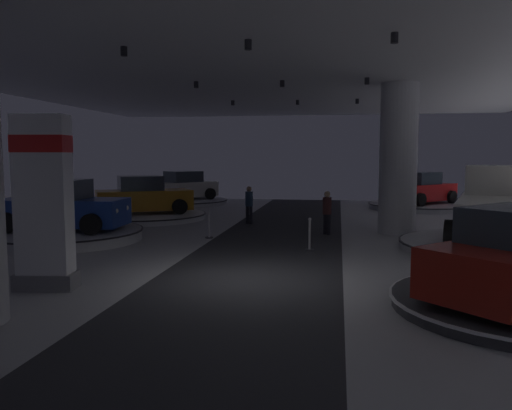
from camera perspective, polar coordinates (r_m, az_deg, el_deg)
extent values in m
cube|color=#B2B2B7|center=(12.07, -0.94, -8.37)|extent=(24.00, 44.00, 0.05)
cube|color=#2D2D33|center=(12.06, -0.94, -8.23)|extent=(4.40, 44.00, 0.01)
cube|color=silver|center=(12.03, -0.98, 18.39)|extent=(24.00, 44.00, 0.10)
cylinder|color=black|center=(12.95, -14.50, 16.24)|extent=(0.16, 0.16, 0.22)
cylinder|color=black|center=(18.27, -6.69, 13.17)|extent=(0.16, 0.16, 0.22)
cylinder|color=black|center=(24.19, -2.60, 11.30)|extent=(0.16, 0.16, 0.22)
cylinder|color=black|center=(11.87, -0.88, 17.42)|extent=(0.16, 0.16, 0.22)
cylinder|color=black|center=(17.91, 2.94, 13.35)|extent=(0.16, 0.16, 0.22)
cylinder|color=black|center=(24.00, 4.66, 11.33)|extent=(0.16, 0.16, 0.22)
cylinder|color=black|center=(11.59, 15.17, 17.53)|extent=(0.16, 0.16, 0.22)
cylinder|color=black|center=(17.68, 12.26, 13.34)|extent=(0.16, 0.16, 0.22)
cylinder|color=black|center=(23.92, 11.21, 11.27)|extent=(0.16, 0.16, 0.22)
cylinder|color=silver|center=(19.60, 15.57, 4.94)|extent=(1.37, 1.37, 5.50)
cube|color=slate|center=(12.06, -22.28, -7.82)|extent=(1.34, 0.81, 0.35)
cube|color=white|center=(11.78, -22.60, 1.05)|extent=(1.17, 0.70, 3.38)
cube|color=red|center=(11.76, -22.80, 6.31)|extent=(1.19, 0.73, 0.36)
cylinder|color=#B7B7BC|center=(29.19, 17.84, -0.13)|extent=(5.44, 5.44, 0.30)
cylinder|color=black|center=(29.18, 17.84, 0.10)|extent=(5.55, 5.55, 0.05)
cube|color=red|center=(29.13, 17.88, 1.36)|extent=(4.18, 4.30, 0.90)
cube|color=#2D3842|center=(28.96, 17.75, 2.82)|extent=(2.44, 2.45, 0.70)
cylinder|color=black|center=(30.88, 17.83, 1.08)|extent=(0.62, 0.65, 0.68)
cylinder|color=black|center=(29.81, 21.00, 0.83)|extent=(0.62, 0.65, 0.68)
cylinder|color=black|center=(28.58, 14.59, 0.83)|extent=(0.62, 0.65, 0.68)
cylinder|color=black|center=(27.41, 17.90, 0.55)|extent=(0.62, 0.65, 0.68)
sphere|color=white|center=(31.10, 19.27, 1.77)|extent=(0.18, 0.18, 0.18)
sphere|color=white|center=(30.58, 20.83, 1.66)|extent=(0.18, 0.18, 0.18)
cylinder|color=silver|center=(23.95, -12.32, -1.20)|extent=(5.49, 5.49, 0.26)
cylinder|color=black|center=(23.94, -12.33, -0.96)|extent=(5.60, 5.60, 0.05)
cube|color=#B77519|center=(23.88, -12.36, 0.56)|extent=(4.54, 3.65, 0.90)
cube|color=#2D3842|center=(23.80, -12.75, 2.34)|extent=(2.42, 2.30, 0.70)
cylinder|color=black|center=(25.12, -9.45, 0.23)|extent=(0.70, 0.53, 0.68)
cylinder|color=black|center=(23.17, -8.49, -0.19)|extent=(0.70, 0.53, 0.68)
cylinder|color=black|center=(24.73, -15.96, 0.01)|extent=(0.70, 0.53, 0.68)
cylinder|color=black|center=(22.75, -15.54, -0.43)|extent=(0.70, 0.53, 0.68)
sphere|color=white|center=(24.73, -7.81, 1.06)|extent=(0.18, 0.18, 0.18)
sphere|color=white|center=(23.77, -7.27, 0.89)|extent=(0.18, 0.18, 0.18)
cylinder|color=#B7B7BC|center=(18.57, -20.71, -3.17)|extent=(5.24, 5.24, 0.37)
cylinder|color=black|center=(18.55, -20.72, -2.70)|extent=(5.35, 5.35, 0.05)
cube|color=navy|center=(18.48, -20.79, -0.74)|extent=(4.31, 2.07, 0.90)
cube|color=#2D3842|center=(18.48, -21.29, 1.58)|extent=(2.00, 1.68, 0.70)
cylinder|color=black|center=(18.84, -15.52, -1.29)|extent=(0.69, 0.26, 0.68)
cylinder|color=black|center=(17.01, -17.93, -2.07)|extent=(0.69, 0.26, 0.68)
cylinder|color=black|center=(20.04, -23.17, -1.14)|extent=(0.69, 0.26, 0.68)
cylinder|color=black|center=(18.33, -26.15, -1.84)|extent=(0.69, 0.26, 0.68)
sphere|color=white|center=(18.11, -14.26, -0.31)|extent=(0.18, 0.18, 0.18)
sphere|color=white|center=(17.19, -15.37, -0.64)|extent=(0.18, 0.18, 0.18)
cylinder|color=#B7B7BC|center=(31.29, -8.30, 0.39)|extent=(5.46, 5.46, 0.24)
cylinder|color=black|center=(31.28, -8.30, 0.56)|extent=(5.57, 5.57, 0.05)
cube|color=silver|center=(31.24, -8.31, 1.73)|extent=(4.15, 4.32, 0.90)
cube|color=#2D3842|center=(31.27, -8.10, 3.11)|extent=(2.43, 2.46, 0.70)
cylinder|color=black|center=(29.69, -9.71, 0.99)|extent=(0.62, 0.65, 0.68)
cylinder|color=black|center=(31.45, -11.47, 1.21)|extent=(0.62, 0.65, 0.68)
cylinder|color=black|center=(31.16, -5.11, 1.26)|extent=(0.62, 0.65, 0.68)
cylinder|color=black|center=(32.84, -7.04, 1.45)|extent=(0.62, 0.65, 0.68)
sphere|color=white|center=(29.81, -11.25, 1.72)|extent=(0.18, 0.18, 0.18)
sphere|color=white|center=(30.69, -12.10, 1.81)|extent=(0.18, 0.18, 0.18)
cylinder|color=black|center=(12.40, 26.62, -5.75)|extent=(0.64, 0.63, 0.68)
cylinder|color=black|center=(10.02, 18.74, -8.02)|extent=(0.64, 0.63, 0.68)
cylinder|color=#B7B7BC|center=(17.22, 25.06, -4.19)|extent=(5.57, 5.57, 0.25)
cylinder|color=black|center=(17.21, 25.08, -3.88)|extent=(5.68, 5.68, 0.05)
cube|color=silver|center=(17.11, 25.18, -1.30)|extent=(3.46, 5.67, 1.20)
cube|color=silver|center=(18.72, 25.30, 2.46)|extent=(2.29, 2.15, 1.00)
cube|color=#28333D|center=(18.21, 25.31, 2.39)|extent=(1.70, 0.55, 0.75)
cylinder|color=black|center=(19.02, 21.58, -1.53)|extent=(0.50, 0.88, 0.84)
cylinder|color=black|center=(15.34, 20.76, -3.10)|extent=(0.50, 0.88, 0.84)
cylinder|color=black|center=(21.60, -0.58, -1.07)|extent=(0.14, 0.14, 0.80)
cylinder|color=black|center=(21.70, -0.97, -1.04)|extent=(0.14, 0.14, 0.80)
cylinder|color=#233851|center=(21.58, -0.78, 0.68)|extent=(0.32, 0.32, 0.62)
sphere|color=#99755B|center=(21.55, -0.78, 1.80)|extent=(0.22, 0.22, 0.22)
cylinder|color=black|center=(18.81, 8.09, -2.10)|extent=(0.14, 0.14, 0.80)
cylinder|color=black|center=(18.93, 7.71, -2.05)|extent=(0.14, 0.14, 0.80)
cylinder|color=#472323|center=(18.80, 7.92, -0.08)|extent=(0.32, 0.32, 0.62)
sphere|color=tan|center=(18.76, 7.94, 1.19)|extent=(0.22, 0.22, 0.22)
cylinder|color=#333338|center=(15.70, 5.97, -4.99)|extent=(0.28, 0.28, 0.04)
cylinder|color=#B2B2B7|center=(15.63, 5.99, -3.33)|extent=(0.07, 0.07, 0.96)
sphere|color=#B2B2B7|center=(15.56, 6.01, -1.58)|extent=(0.10, 0.10, 0.10)
cylinder|color=#333338|center=(18.00, -5.25, -3.64)|extent=(0.28, 0.28, 0.04)
cylinder|color=#B2B2B7|center=(17.93, -5.26, -2.19)|extent=(0.07, 0.07, 0.96)
sphere|color=#B2B2B7|center=(17.87, -5.27, -0.66)|extent=(0.10, 0.10, 0.10)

